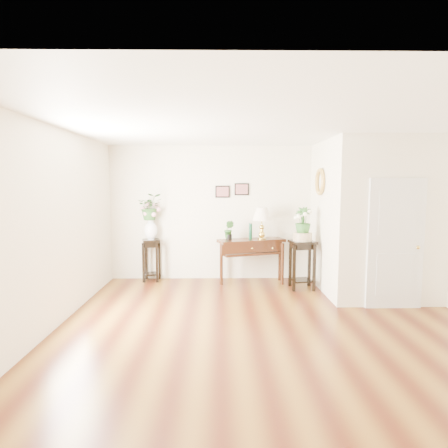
{
  "coord_description": "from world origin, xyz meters",
  "views": [
    {
      "loc": [
        -0.72,
        -5.1,
        1.99
      ],
      "look_at": [
        -0.64,
        1.3,
        1.32
      ],
      "focal_mm": 30.0,
      "sensor_mm": 36.0,
      "label": 1
    }
  ],
  "objects_px": {
    "console_table": "(251,261)",
    "plant_stand_b": "(302,265)",
    "table_lamp": "(262,222)",
    "plant_stand_a": "(152,260)"
  },
  "relations": [
    {
      "from": "console_table",
      "to": "plant_stand_b",
      "type": "bearing_deg",
      "value": -43.81
    },
    {
      "from": "table_lamp",
      "to": "plant_stand_b",
      "type": "distance_m",
      "value": 1.16
    },
    {
      "from": "plant_stand_a",
      "to": "plant_stand_b",
      "type": "xyz_separation_m",
      "value": [
        3.0,
        -0.64,
        0.03
      ]
    },
    {
      "from": "table_lamp",
      "to": "plant_stand_a",
      "type": "bearing_deg",
      "value": 175.6
    },
    {
      "from": "console_table",
      "to": "table_lamp",
      "type": "height_order",
      "value": "table_lamp"
    },
    {
      "from": "console_table",
      "to": "table_lamp",
      "type": "bearing_deg",
      "value": -17.63
    },
    {
      "from": "console_table",
      "to": "plant_stand_a",
      "type": "height_order",
      "value": "console_table"
    },
    {
      "from": "console_table",
      "to": "plant_stand_b",
      "type": "height_order",
      "value": "plant_stand_b"
    },
    {
      "from": "console_table",
      "to": "plant_stand_a",
      "type": "bearing_deg",
      "value": 157.53
    },
    {
      "from": "console_table",
      "to": "plant_stand_a",
      "type": "relative_size",
      "value": 1.55
    }
  ]
}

